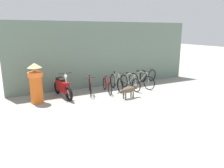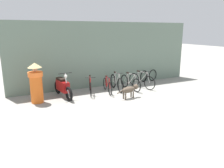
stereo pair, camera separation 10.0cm
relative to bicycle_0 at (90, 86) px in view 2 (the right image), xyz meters
The scene contains 12 objects.
ground_plane 2.91m from the bicycle_0, 61.41° to the right, with size 60.00×60.00×0.00m, color gray.
shop_wall_back 2.17m from the bicycle_0, 37.56° to the left, with size 9.96×0.20×3.28m.
bicycle_0 is the anchor object (origin of this frame).
bicycle_1 0.81m from the bicycle_0, 15.39° to the right, with size 0.47×1.60×0.79m.
bicycle_2 1.35m from the bicycle_0, ahead, with size 0.46×1.68×0.92m.
bicycle_3 2.02m from the bicycle_0, ahead, with size 0.46×1.72×0.86m.
bicycle_4 2.69m from the bicycle_0, ahead, with size 0.57×1.65×0.90m.
motorcycle 1.30m from the bicycle_0, behind, with size 0.58×1.92×1.14m.
stray_dog 1.94m from the bicycle_0, 49.26° to the right, with size 1.16×0.37×0.58m.
person_in_robes 2.48m from the bicycle_0, behind, with size 0.60×0.60×1.63m.
spare_tire_left 4.24m from the bicycle_0, 11.06° to the left, with size 0.65×0.20×0.66m.
spare_tire_right 3.64m from the bicycle_0, 12.92° to the left, with size 0.64×0.28×0.66m.
Camera 2 is at (-4.81, -6.72, 2.88)m, focal length 35.00 mm.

